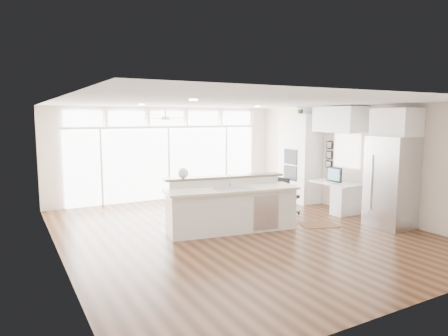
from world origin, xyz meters
TOP-DOWN VIEW (x-y plane):
  - floor at (0.00, 0.00)m, footprint 7.00×8.00m
  - ceiling at (0.00, 0.00)m, footprint 7.00×8.00m
  - wall_back at (0.00, 4.00)m, footprint 7.00×0.04m
  - wall_front at (0.00, -4.00)m, footprint 7.00×0.04m
  - wall_left at (-3.50, 0.00)m, footprint 0.04×8.00m
  - wall_right at (3.50, 0.00)m, footprint 0.04×8.00m
  - glass_wall at (0.00, 3.94)m, footprint 5.80×0.06m
  - transom_row at (0.00, 3.94)m, footprint 5.90×0.06m
  - desk_window at (3.46, 0.30)m, footprint 0.04×0.85m
  - ceiling_fan at (-0.50, 2.80)m, footprint 1.16×1.16m
  - recessed_lights at (0.00, 0.20)m, footprint 3.40×3.00m
  - oven_cabinet at (3.17, 1.80)m, footprint 0.64×1.20m
  - desk_nook at (3.13, 0.30)m, footprint 0.72×1.30m
  - upper_cabinets at (3.17, 0.30)m, footprint 0.64×1.30m
  - refrigerator at (3.11, -1.35)m, footprint 0.76×0.90m
  - fridge_cabinet at (3.17, -1.35)m, footprint 0.64×0.90m
  - framed_photos at (3.46, 0.92)m, footprint 0.06×0.22m
  - kitchen_island at (-0.08, 0.08)m, footprint 2.97×1.52m
  - rug at (1.84, -0.48)m, footprint 0.96×0.82m
  - office_chair at (1.79, 0.58)m, footprint 0.60×0.57m
  - fishbowl at (-0.96, 0.64)m, footprint 0.28×0.28m
  - monitor at (3.05, 0.30)m, footprint 0.09×0.50m
  - keyboard at (2.88, 0.30)m, footprint 0.16×0.35m
  - potted_plant at (3.17, 1.80)m, footprint 0.30×0.32m

SIDE VIEW (x-z plane):
  - floor at x=0.00m, z-range -0.02..0.00m
  - rug at x=1.84m, z-range 0.00..0.01m
  - desk_nook at x=3.13m, z-range 0.00..0.76m
  - office_chair at x=1.79m, z-range 0.00..0.95m
  - kitchen_island at x=-0.08m, z-range 0.00..1.12m
  - keyboard at x=2.88m, z-range 0.76..0.78m
  - monitor at x=3.05m, z-range 0.76..1.18m
  - refrigerator at x=3.11m, z-range 0.00..2.00m
  - glass_wall at x=0.00m, z-range 0.01..2.09m
  - fishbowl at x=-0.96m, z-range 1.12..1.35m
  - oven_cabinet at x=3.17m, z-range 0.00..2.50m
  - wall_back at x=0.00m, z-range 0.00..2.70m
  - wall_front at x=0.00m, z-range 0.00..2.70m
  - wall_left at x=-3.50m, z-range 0.00..2.70m
  - wall_right at x=3.50m, z-range 0.00..2.70m
  - framed_photos at x=3.46m, z-range 1.00..1.80m
  - desk_window at x=3.46m, z-range 1.12..1.98m
  - fridge_cabinet at x=3.17m, z-range 2.00..2.60m
  - upper_cabinets at x=3.17m, z-range 2.03..2.67m
  - transom_row at x=0.00m, z-range 2.18..2.58m
  - ceiling_fan at x=-0.50m, z-range 2.32..2.64m
  - potted_plant at x=3.17m, z-range 2.50..2.72m
  - recessed_lights at x=0.00m, z-range 2.67..2.69m
  - ceiling at x=0.00m, z-range 2.69..2.71m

